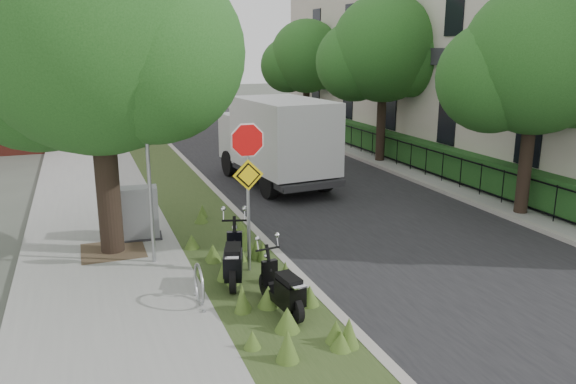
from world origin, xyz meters
The scene contains 21 objects.
ground centered at (0.00, 0.00, 0.00)m, with size 120.00×120.00×0.00m, color #4C5147.
sidewalk_near centered at (-4.25, 10.00, 0.06)m, with size 3.50×60.00×0.12m, color gray.
verge centered at (-1.50, 10.00, 0.06)m, with size 2.00×60.00×0.12m, color #2E421C.
kerb_near centered at (-0.50, 10.00, 0.07)m, with size 0.20×60.00×0.13m, color #9E9991.
road centered at (3.00, 10.00, 0.01)m, with size 7.00×60.00×0.01m, color black.
kerb_far centered at (6.50, 10.00, 0.07)m, with size 0.20×60.00×0.13m, color #9E9991.
footpath_far centered at (8.20, 10.00, 0.06)m, with size 3.20×60.00×0.12m, color gray.
street_tree_main centered at (-4.08, 2.86, 4.80)m, with size 6.21×5.54×7.66m.
bare_post centered at (-3.20, 1.80, 2.12)m, with size 0.08×0.08×4.00m.
bike_hoop centered at (-2.70, -0.60, 0.50)m, with size 0.06×0.78×0.77m.
sign_assembly centered at (-1.40, 0.58, 2.33)m, with size 0.94×0.08×3.22m.
fence_far centered at (7.20, 10.00, 0.67)m, with size 0.04×24.00×1.00m.
hedge_far centered at (7.90, 10.00, 0.67)m, with size 1.00×24.00×1.10m, color #184217.
terrace_houses centered at (11.49, 10.00, 4.16)m, with size 7.40×26.40×8.20m.
far_tree_a centered at (6.94, 2.05, 4.13)m, with size 4.60×4.10×6.22m.
far_tree_b centered at (6.94, 10.05, 4.37)m, with size 4.83×4.31×6.56m.
far_tree_c centered at (6.94, 18.04, 3.95)m, with size 4.37×3.89×5.93m.
scooter_near centered at (-1.38, -1.50, 0.49)m, with size 0.46×1.59×0.76m.
scooter_far centered at (-1.88, 0.06, 0.52)m, with size 0.70×1.69×0.83m.
box_truck centered at (1.77, 7.90, 1.66)m, with size 2.74×5.83×2.55m.
utility_cabinet centered at (-3.28, 3.50, 0.73)m, with size 1.01×0.72×1.27m.
Camera 1 is at (-4.47, -9.94, 4.66)m, focal length 35.00 mm.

